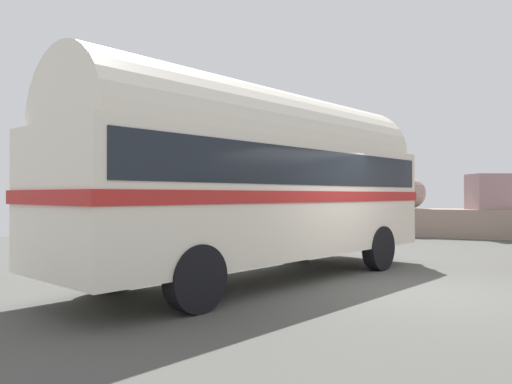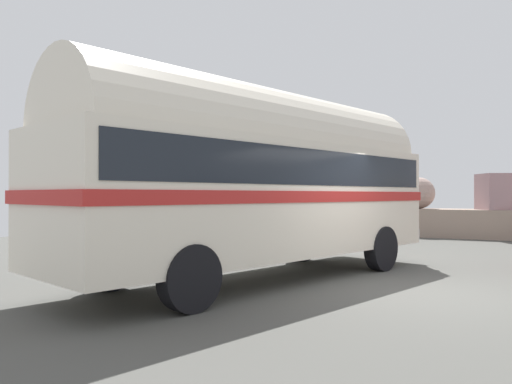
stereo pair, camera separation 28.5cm
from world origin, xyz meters
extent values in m
cube|color=#4B4B46|center=(0.00, 0.00, 0.01)|extent=(32.00, 26.00, 0.02)
cube|color=gray|center=(0.00, 11.80, 0.55)|extent=(31.36, 1.80, 1.10)
sphere|color=gray|center=(-12.63, 11.30, 1.69)|extent=(1.18, 1.18, 1.18)
cube|color=gray|center=(-8.85, 12.17, 1.70)|extent=(1.67, 1.67, 1.19)
sphere|color=#A18364|center=(-5.74, 11.34, 1.78)|extent=(1.37, 1.37, 1.37)
sphere|color=tan|center=(-1.56, 11.82, 1.73)|extent=(1.26, 1.26, 1.26)
cube|color=gray|center=(1.34, 11.72, 1.77)|extent=(1.75, 1.70, 1.35)
cylinder|color=black|center=(-3.12, 2.71, 0.50)|extent=(0.56, 1.00, 0.96)
cylinder|color=black|center=(-1.02, 2.03, 0.50)|extent=(0.56, 1.00, 0.96)
cylinder|color=black|center=(-4.72, -2.25, 0.50)|extent=(0.56, 1.00, 0.96)
cylinder|color=black|center=(-2.62, -2.93, 0.50)|extent=(0.56, 1.00, 0.96)
cube|color=silver|center=(-2.87, -0.11, 1.57)|extent=(4.87, 8.73, 2.10)
cylinder|color=silver|center=(-2.87, -0.11, 2.62)|extent=(4.57, 8.35, 2.20)
cube|color=#B42623|center=(-2.87, -0.11, 1.63)|extent=(4.94, 8.83, 0.20)
cube|color=black|center=(-2.87, -0.11, 2.15)|extent=(4.80, 8.42, 0.64)
cube|color=silver|center=(-1.55, 3.95, 0.70)|extent=(2.22, 0.85, 0.28)
camera|label=1|loc=(0.95, -8.74, 1.66)|focal=34.22mm
camera|label=2|loc=(1.20, -8.61, 1.66)|focal=34.22mm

